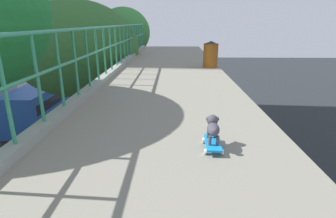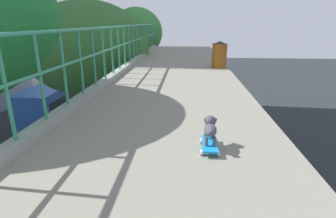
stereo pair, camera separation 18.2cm
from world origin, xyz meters
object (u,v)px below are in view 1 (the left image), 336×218
city_bus (54,96)px  litter_bin (211,54)px  toy_skateboard (213,143)px  car_yellow_cab_fifth (52,166)px  small_dog (213,127)px

city_bus → litter_bin: litter_bin is taller
toy_skateboard → litter_bin: size_ratio=0.55×
city_bus → litter_bin: bearing=-48.4°
car_yellow_cab_fifth → litter_bin: 9.87m
litter_bin → small_dog: bearing=-97.1°
small_dog → litter_bin: size_ratio=0.46×
toy_skateboard → litter_bin: bearing=82.9°
city_bus → small_dog: (10.47, -18.31, 4.73)m
small_dog → litter_bin: (0.71, 5.70, 0.17)m
toy_skateboard → city_bus: bearing=119.7°
car_yellow_cab_fifth → litter_bin: size_ratio=5.50×
car_yellow_cab_fifth → city_bus: 10.36m
city_bus → car_yellow_cab_fifth: bearing=-67.7°
litter_bin → city_bus: bearing=131.6°
car_yellow_cab_fifth → small_dog: small_dog is taller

